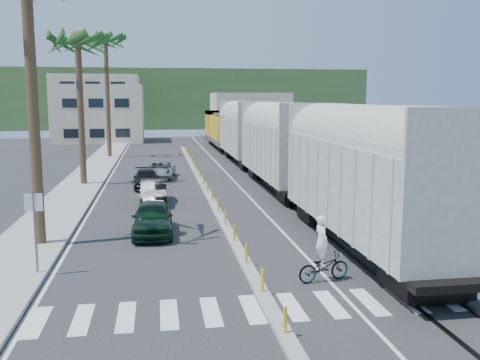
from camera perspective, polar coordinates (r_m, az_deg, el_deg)
The scene contains 16 objects.
ground at distance 17.94m, azimuth 1.74°, elevation -11.12°, with size 140.00×140.00×0.00m, color #28282B.
sidewalk at distance 42.36m, azimuth -16.06°, elevation 0.19°, with size 3.00×90.00×0.15m, color gray.
rails at distance 45.72m, azimuth 1.45°, elevation 1.07°, with size 1.56×100.00×0.06m.
median at distance 37.17m, azimuth -3.92°, elevation -0.62°, with size 0.45×60.00×0.85m.
crosswalk at distance 16.11m, azimuth 3.09°, elevation -13.47°, with size 14.00×2.20×0.01m, color silver.
lane_markings at distance 42.04m, azimuth -7.44°, elevation 0.30°, with size 9.42×90.00×0.01m.
freight_train at distance 41.56m, azimuth 2.44°, elevation 4.29°, with size 3.00×60.94×5.85m.
palm_trees at distance 39.88m, azimuth -16.55°, elevation 15.14°, with size 3.50×37.20×13.75m.
street_sign at distance 19.49m, azimuth -21.07°, elevation -4.07°, with size 0.60×0.08×3.00m.
buildings at distance 88.32m, azimuth -11.09°, elevation 7.40°, with size 38.00×27.00×10.00m.
hillside at distance 116.63m, azimuth -7.41°, elevation 8.56°, with size 80.00×20.00×12.00m, color #385628.
car_lead at distance 24.44m, azimuth -9.31°, elevation -4.03°, with size 1.84×4.42×1.50m, color black.
car_second at distance 31.61m, azimuth -9.19°, elevation -1.23°, with size 1.48×4.23×1.39m, color black.
car_third at distance 37.23m, azimuth -9.97°, elevation 0.11°, with size 1.88×4.32×1.24m, color black.
car_rear at distance 41.61m, azimuth -8.52°, elevation 1.06°, with size 2.55×4.74×1.27m, color #A3A6A8.
cyclist at distance 18.28m, azimuth 8.85°, elevation -8.50°, with size 1.50×2.17×2.26m.
Camera 1 is at (-3.13, -16.59, 6.07)m, focal length 40.00 mm.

